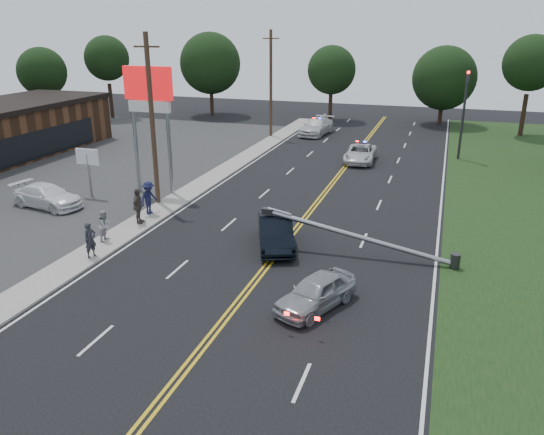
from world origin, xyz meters
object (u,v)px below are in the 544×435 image
(traffic_signal, at_px, (464,107))
(bystander_d, at_px, (138,206))
(utility_pole_mid, at_px, (152,121))
(bystander_a, at_px, (90,240))
(emergency_b, at_px, (316,127))
(utility_pole_far, at_px, (271,84))
(crashed_sedan, at_px, (276,232))
(fallen_streetlight, at_px, (368,239))
(bystander_b, at_px, (105,226))
(bystander_c, at_px, (149,198))
(emergency_a, at_px, (360,153))
(pylon_sign, at_px, (149,100))
(waiting_sedan, at_px, (316,292))
(small_sign, at_px, (88,161))
(parked_car, at_px, (47,196))

(traffic_signal, distance_m, bystander_d, 27.41)
(utility_pole_mid, height_order, bystander_a, utility_pole_mid)
(emergency_b, distance_m, bystander_a, 32.88)
(utility_pole_far, height_order, bystander_d, utility_pole_far)
(traffic_signal, xyz_separation_m, emergency_b, (-13.53, 6.54, -3.40))
(crashed_sedan, xyz_separation_m, emergency_b, (-4.90, 28.61, 0.06))
(utility_pole_mid, bearing_deg, traffic_signal, 45.80)
(utility_pole_mid, distance_m, bystander_a, 9.28)
(fallen_streetlight, distance_m, bystander_b, 12.96)
(utility_pole_far, distance_m, bystander_c, 24.38)
(emergency_a, height_order, bystander_c, bystander_c)
(emergency_b, bearing_deg, utility_pole_far, -140.90)
(pylon_sign, bearing_deg, crashed_sedan, -30.84)
(utility_pole_far, bearing_deg, bystander_c, -88.50)
(waiting_sedan, relative_size, emergency_b, 0.69)
(small_sign, bearing_deg, utility_pole_mid, 0.00)
(crashed_sedan, relative_size, bystander_c, 2.39)
(parked_car, height_order, bystander_b, bystander_b)
(fallen_streetlight, height_order, bystander_b, fallen_streetlight)
(small_sign, xyz_separation_m, bystander_a, (5.99, -8.23, -1.37))
(bystander_b, bearing_deg, traffic_signal, -36.25)
(fallen_streetlight, relative_size, bystander_b, 5.95)
(bystander_a, bearing_deg, utility_pole_far, 17.95)
(emergency_a, distance_m, bystander_d, 20.32)
(emergency_a, relative_size, emergency_b, 0.87)
(fallen_streetlight, xyz_separation_m, utility_pole_far, (-13.39, 26.00, 4.17))
(crashed_sedan, relative_size, emergency_a, 0.94)
(small_sign, relative_size, emergency_b, 0.56)
(small_sign, relative_size, bystander_a, 1.84)
(utility_pole_mid, relative_size, bystander_a, 5.93)
(pylon_sign, relative_size, bystander_a, 4.74)
(utility_pole_mid, relative_size, parked_car, 2.14)
(utility_pole_mid, bearing_deg, bystander_d, -76.36)
(emergency_a, relative_size, bystander_c, 2.55)
(pylon_sign, bearing_deg, bystander_b, -76.88)
(utility_pole_mid, bearing_deg, utility_pole_far, 90.00)
(traffic_signal, distance_m, emergency_b, 15.41)
(emergency_a, height_order, emergency_b, emergency_b)
(utility_pole_far, xyz_separation_m, bystander_d, (0.87, -25.56, -3.99))
(bystander_c, bearing_deg, bystander_a, -163.98)
(crashed_sedan, bearing_deg, bystander_d, 155.00)
(bystander_c, bearing_deg, waiting_sedan, -111.53)
(crashed_sedan, height_order, bystander_c, bystander_c)
(utility_pole_mid, height_order, utility_pole_far, same)
(traffic_signal, relative_size, fallen_streetlight, 0.75)
(utility_pole_far, height_order, emergency_a, utility_pole_far)
(traffic_signal, bearing_deg, fallen_streetlight, -100.59)
(pylon_sign, height_order, bystander_d, pylon_sign)
(emergency_a, distance_m, bystander_b, 22.86)
(parked_car, bearing_deg, utility_pole_far, -4.91)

